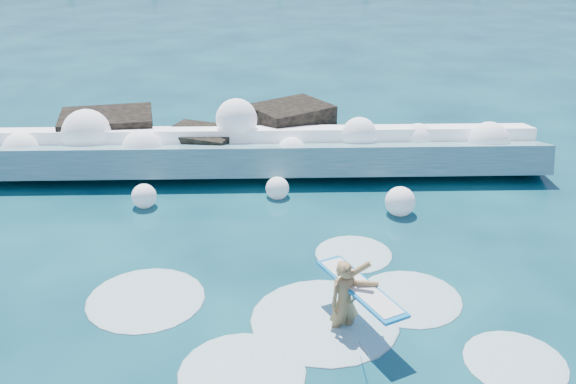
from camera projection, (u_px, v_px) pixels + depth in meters
ground at (218, 286)px, 13.12m from camera, size 200.00×200.00×0.00m
breaking_wave at (258, 153)px, 18.72m from camera, size 16.40×2.63×1.41m
rock_cluster at (193, 136)px, 20.03m from camera, size 8.71×3.73×1.61m
surfer_with_board at (348, 299)px, 11.59m from camera, size 1.46×2.84×1.66m
wave_spray at (231, 142)px, 18.46m from camera, size 14.53×4.67×2.04m
surf_foam at (306, 317)px, 12.15m from camera, size 8.72×5.88×0.14m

